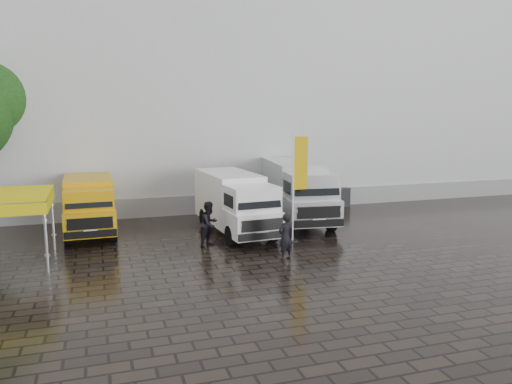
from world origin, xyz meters
The scene contains 11 objects.
ground centered at (0.00, 0.00, 0.00)m, with size 120.00×120.00×0.00m, color black.
exhibition_hall centered at (2.00, 16.00, 6.00)m, with size 44.00×16.00×12.00m, color silver.
hall_plinth centered at (2.00, 7.95, 0.50)m, with size 44.00×0.15×1.00m, color gray.
van_yellow centered at (-7.94, 5.14, 1.21)m, with size 2.01×5.24×2.42m, color #DA9A0B, non-canonical shape.
van_white centered at (-1.84, 3.23, 1.31)m, with size 2.01×6.03×2.61m, color white, non-canonical shape.
van_silver centered at (1.66, 4.62, 1.45)m, with size 2.22×6.67×2.89m, color silver, non-canonical shape.
canopy_tent centered at (-10.71, 1.31, 2.39)m, with size 3.12×3.12×2.56m.
flagpole centered at (0.23, 1.21, 2.49)m, with size 0.88×0.50×4.51m.
wheelie_bin centered at (5.73, 7.60, 0.52)m, with size 0.63×0.63×1.05m, color black.
person_front centered at (-1.18, -1.13, 0.86)m, with size 0.63×0.41×1.72m, color black.
person_tent centered at (-3.37, 1.58, 0.90)m, with size 0.88×0.68×1.80m, color black.
Camera 1 is at (-7.54, -17.45, 5.32)m, focal length 35.00 mm.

